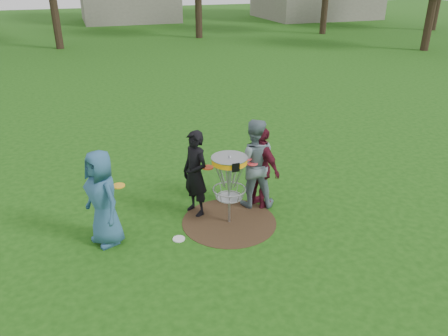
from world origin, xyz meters
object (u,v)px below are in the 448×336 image
object	(u,v)px
player_blue	(103,198)
disc_golf_basket	(229,174)
player_black	(195,174)
player_grey	(253,163)
player_maroon	(261,168)

from	to	relation	value
player_blue	disc_golf_basket	size ratio (longest dim) A/B	1.25
player_blue	player_black	world-z (taller)	player_blue
player_grey	player_maroon	distance (m)	0.18
player_black	player_maroon	bearing A→B (deg)	60.90
player_maroon	player_black	bearing A→B (deg)	65.60
player_black	player_grey	bearing A→B (deg)	65.21
player_blue	player_black	bearing A→B (deg)	79.50
player_grey	player_maroon	world-z (taller)	player_grey
disc_golf_basket	player_grey	bearing A→B (deg)	36.32
player_maroon	disc_golf_basket	size ratio (longest dim) A/B	1.21
player_blue	player_black	xyz separation A→B (m)	(1.75, 0.45, -0.01)
player_grey	player_blue	bearing A→B (deg)	25.48
player_black	disc_golf_basket	world-z (taller)	player_black
player_black	player_maroon	distance (m)	1.31
player_maroon	player_grey	bearing A→B (deg)	32.76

